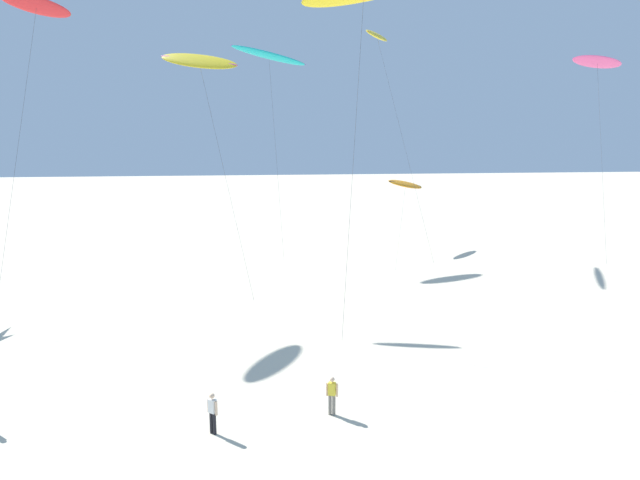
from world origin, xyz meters
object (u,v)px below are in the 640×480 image
at_px(flying_kite_4, 36,6).
at_px(person_near_left, 332,394).
at_px(flying_kite_5, 405,184).
at_px(flying_kite_6, 597,62).
at_px(flying_kite_2, 199,61).
at_px(flying_kite_0, 377,36).
at_px(flying_kite_3, 269,56).
at_px(person_mid_field, 212,412).

distance_m(flying_kite_4, person_near_left, 31.82).
xyz_separation_m(flying_kite_5, flying_kite_6, (19.25, -0.03, 11.98)).
bearing_deg(flying_kite_2, flying_kite_5, 39.13).
xyz_separation_m(flying_kite_0, person_near_left, (-9.10, -34.15, -19.57)).
distance_m(flying_kite_3, flying_kite_4, 21.03).
xyz_separation_m(flying_kite_2, flying_kite_4, (-10.37, 1.13, 3.47)).
bearing_deg(flying_kite_4, flying_kite_6, 16.09).
relative_size(flying_kite_4, person_near_left, 12.32).
xyz_separation_m(flying_kite_5, person_mid_field, (-16.87, -34.45, -5.43)).
distance_m(flying_kite_6, person_mid_field, 52.85).
bearing_deg(person_mid_field, person_near_left, 10.99).
xyz_separation_m(flying_kite_0, flying_kite_4, (-25.85, -14.54, -0.93)).
height_order(flying_kite_3, person_mid_field, flying_kite_3).
height_order(flying_kite_4, person_mid_field, flying_kite_4).
distance_m(flying_kite_0, person_mid_field, 42.48).
relative_size(flying_kite_2, flying_kite_5, 1.45).
bearing_deg(flying_kite_6, flying_kite_3, 179.51).
height_order(flying_kite_2, flying_kite_6, flying_kite_6).
height_order(flying_kite_2, person_near_left, flying_kite_2).
distance_m(flying_kite_0, flying_kite_6, 22.38).
height_order(flying_kite_3, flying_kite_5, flying_kite_3).
relative_size(flying_kite_6, person_mid_field, 11.52).
relative_size(flying_kite_3, flying_kite_4, 0.96).
xyz_separation_m(flying_kite_4, person_near_left, (16.75, -19.61, -18.64)).
bearing_deg(flying_kite_4, flying_kite_3, 42.40).
relative_size(flying_kite_2, flying_kite_3, 0.87).
height_order(flying_kite_2, flying_kite_5, flying_kite_2).
bearing_deg(flying_kite_6, flying_kite_5, 179.90).
bearing_deg(flying_kite_5, flying_kite_4, -154.26).
xyz_separation_m(flying_kite_4, flying_kite_6, (48.12, 13.88, -1.22)).
bearing_deg(flying_kite_3, flying_kite_6, -0.49).
bearing_deg(person_near_left, flying_kite_6, 46.88).
xyz_separation_m(flying_kite_6, person_mid_field, (-36.12, -34.42, -17.41)).
xyz_separation_m(flying_kite_6, person_near_left, (-31.37, -33.50, -17.42)).
distance_m(flying_kite_0, flying_kite_4, 29.67).
height_order(flying_kite_0, flying_kite_5, flying_kite_0).
distance_m(flying_kite_5, person_near_left, 36.07).
bearing_deg(flying_kite_2, person_near_left, -70.97).
height_order(flying_kite_0, flying_kite_4, flying_kite_0).
bearing_deg(flying_kite_4, flying_kite_0, 29.35).
relative_size(flying_kite_0, flying_kite_5, 1.81).
height_order(flying_kite_3, person_near_left, flying_kite_3).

